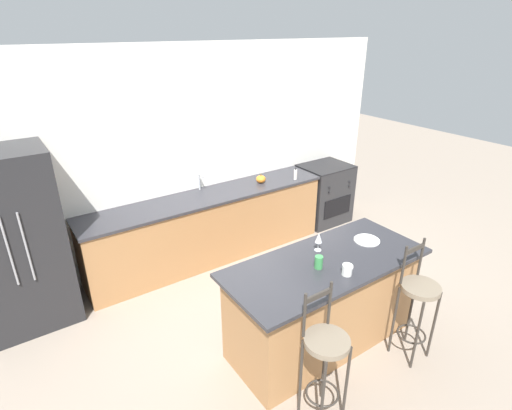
# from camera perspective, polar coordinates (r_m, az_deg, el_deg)

# --- Properties ---
(ground_plane) EXTENTS (18.00, 18.00, 0.00)m
(ground_plane) POSITION_cam_1_polar(r_m,az_deg,el_deg) (5.23, -4.58, -8.99)
(ground_plane) COLOR gray
(wall_back) EXTENTS (6.00, 0.07, 2.70)m
(wall_back) POSITION_cam_1_polar(r_m,az_deg,el_deg) (5.20, -8.81, 7.08)
(wall_back) COLOR silver
(wall_back) RESTS_ON ground_plane
(back_counter) EXTENTS (3.25, 0.65, 0.91)m
(back_counter) POSITION_cam_1_polar(r_m,az_deg,el_deg) (5.28, -6.72, -3.04)
(back_counter) COLOR #A87547
(back_counter) RESTS_ON ground_plane
(sink_faucet) EXTENTS (0.02, 0.13, 0.22)m
(sink_faucet) POSITION_cam_1_polar(r_m,az_deg,el_deg) (5.20, -8.04, 3.56)
(sink_faucet) COLOR #ADAFB5
(sink_faucet) RESTS_ON back_counter
(kitchen_island) EXTENTS (1.93, 0.84, 0.92)m
(kitchen_island) POSITION_cam_1_polar(r_m,az_deg,el_deg) (3.95, 9.61, -13.52)
(kitchen_island) COLOR #A87547
(kitchen_island) RESTS_ON ground_plane
(refrigerator) EXTENTS (0.86, 0.71, 1.85)m
(refrigerator) POSITION_cam_1_polar(r_m,az_deg,el_deg) (4.57, -31.08, -4.59)
(refrigerator) COLOR #232326
(refrigerator) RESTS_ON ground_plane
(oven_range) EXTENTS (0.74, 0.64, 0.92)m
(oven_range) POSITION_cam_1_polar(r_m,az_deg,el_deg) (6.35, 9.64, 1.67)
(oven_range) COLOR #28282B
(oven_range) RESTS_ON ground_plane
(bar_stool_near) EXTENTS (0.34, 0.34, 1.16)m
(bar_stool_near) POSITION_cam_1_polar(r_m,az_deg,el_deg) (3.21, 9.81, -20.29)
(bar_stool_near) COLOR #332D28
(bar_stool_near) RESTS_ON ground_plane
(bar_stool_far) EXTENTS (0.34, 0.34, 1.16)m
(bar_stool_far) POSITION_cam_1_polar(r_m,az_deg,el_deg) (3.94, 22.06, -12.39)
(bar_stool_far) COLOR #332D28
(bar_stool_far) RESTS_ON ground_plane
(dinner_plate) EXTENTS (0.25, 0.25, 0.02)m
(dinner_plate) POSITION_cam_1_polar(r_m,az_deg,el_deg) (4.09, 15.56, -4.84)
(dinner_plate) COLOR white
(dinner_plate) RESTS_ON kitchen_island
(wine_glass) EXTENTS (0.07, 0.07, 0.18)m
(wine_glass) POSITION_cam_1_polar(r_m,az_deg,el_deg) (3.77, 8.95, -4.71)
(wine_glass) COLOR white
(wine_glass) RESTS_ON kitchen_island
(coffee_mug) EXTENTS (0.12, 0.09, 0.10)m
(coffee_mug) POSITION_cam_1_polar(r_m,az_deg,el_deg) (3.51, 12.91, -8.99)
(coffee_mug) COLOR white
(coffee_mug) RESTS_ON kitchen_island
(tumbler_cup) EXTENTS (0.07, 0.07, 0.12)m
(tumbler_cup) POSITION_cam_1_polar(r_m,az_deg,el_deg) (3.55, 8.96, -8.07)
(tumbler_cup) COLOR #3D934C
(tumbler_cup) RESTS_ON kitchen_island
(pumpkin_decoration) EXTENTS (0.13, 0.13, 0.13)m
(pumpkin_decoration) POSITION_cam_1_polar(r_m,az_deg,el_deg) (5.43, 0.70, 3.73)
(pumpkin_decoration) COLOR orange
(pumpkin_decoration) RESTS_ON back_counter
(soap_bottle) EXTENTS (0.04, 0.04, 0.17)m
(soap_bottle) POSITION_cam_1_polar(r_m,az_deg,el_deg) (5.57, 5.65, 4.37)
(soap_bottle) COLOR silver
(soap_bottle) RESTS_ON back_counter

